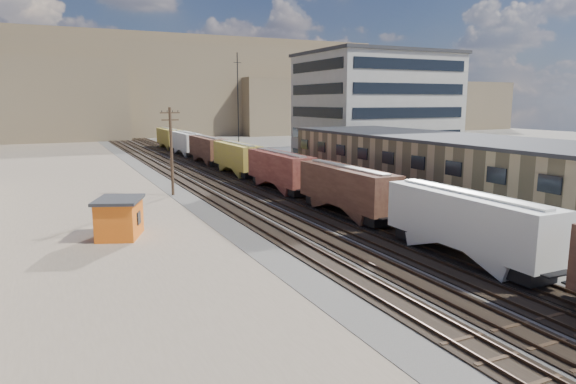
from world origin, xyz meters
name	(u,v)px	position (x,y,z in m)	size (l,w,h in m)	color
ground	(540,322)	(0.00, 0.00, 0.00)	(300.00, 300.00, 0.00)	#6B6356
ballast_bed	(222,181)	(0.00, 50.00, 0.03)	(18.00, 200.00, 0.06)	#4C4742
dirt_yard	(65,207)	(-20.00, 40.00, 0.01)	(24.00, 180.00, 0.03)	#7E6C57
asphalt_lot	(424,186)	(22.00, 35.00, 0.02)	(26.00, 120.00, 0.04)	#232326
rail_tracks	(218,180)	(-0.55, 50.00, 0.11)	(11.40, 200.00, 0.24)	black
freight_train	(256,161)	(3.80, 46.99, 2.79)	(3.00, 119.74, 4.46)	black
warehouse	(435,170)	(14.98, 25.00, 3.65)	(12.40, 40.40, 7.25)	tan
office_tower	(375,110)	(27.95, 54.95, 9.26)	(22.60, 18.60, 18.45)	#9E998E
utility_pole_north	(171,149)	(-8.50, 42.00, 5.30)	(2.20, 0.32, 10.00)	#382619
radio_mast	(238,111)	(6.00, 60.00, 9.12)	(1.20, 0.16, 18.00)	black
hills_north	(113,91)	(0.17, 167.92, 14.10)	(265.00, 80.00, 32.00)	brown
maintenance_shed	(119,218)	(-16.46, 25.24, 1.61)	(4.64, 5.20, 3.15)	orange
parked_car_blue	(371,163)	(25.74, 52.38, 0.86)	(2.86, 6.20, 1.72)	navy
parked_car_far	(345,158)	(26.78, 61.92, 0.69)	(1.64, 4.08, 1.39)	white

